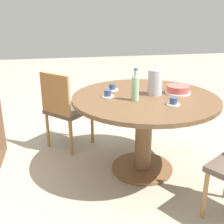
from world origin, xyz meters
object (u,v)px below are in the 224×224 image
object	(u,v)px
cup_a	(173,102)
cup_c	(112,88)
chair_b	(65,108)
water_bottle	(135,88)
cake_main	(178,90)
coffee_pot	(155,81)
cup_b	(108,94)

from	to	relation	value
cup_a	cup_c	world-z (taller)	same
chair_b	water_bottle	size ratio (longest dim) A/B	3.16
cake_main	coffee_pot	bearing A→B (deg)	89.71
cup_b	cup_c	world-z (taller)	same
water_bottle	cake_main	bearing A→B (deg)	-73.87
cup_a	cup_c	xyz separation A→B (m)	(0.53, 0.41, 0.00)
cake_main	cup_b	bearing A→B (deg)	88.65
coffee_pot	cup_c	xyz separation A→B (m)	(0.22, 0.35, -0.10)
chair_b	coffee_pot	world-z (taller)	coffee_pot
cup_a	cake_main	bearing A→B (deg)	-29.30
cup_a	cup_b	xyz separation A→B (m)	(0.32, 0.49, 0.00)
water_bottle	cup_b	xyz separation A→B (m)	(0.15, 0.21, -0.09)
chair_b	coffee_pot	bearing A→B (deg)	-171.13
cake_main	cup_a	bearing A→B (deg)	150.70
coffee_pot	water_bottle	bearing A→B (deg)	120.65
cup_c	cake_main	bearing A→B (deg)	-111.12
chair_b	coffee_pot	xyz separation A→B (m)	(-0.61, -0.81, 0.41)
cake_main	cup_c	distance (m)	0.62
cup_b	cup_a	bearing A→B (deg)	-123.32
coffee_pot	water_bottle	distance (m)	0.26
chair_b	coffee_pot	distance (m)	1.09
cup_b	cake_main	bearing A→B (deg)	-91.35
chair_b	cup_b	bearing A→B (deg)	168.08
chair_b	cake_main	distance (m)	1.24
cup_a	cup_c	size ratio (longest dim) A/B	1.00
water_bottle	cake_main	xyz separation A→B (m)	(0.13, -0.45, -0.08)
cup_a	cup_c	bearing A→B (deg)	37.58
chair_b	cake_main	size ratio (longest dim) A/B	3.75
water_bottle	cup_b	world-z (taller)	water_bottle
cake_main	cup_a	xyz separation A→B (m)	(-0.31, 0.17, -0.01)
chair_b	cup_a	world-z (taller)	chair_b
chair_b	water_bottle	bearing A→B (deg)	174.28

